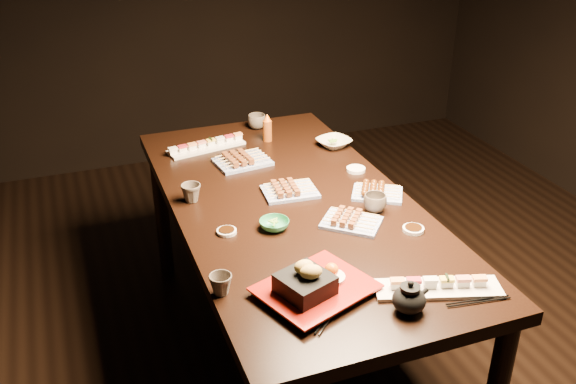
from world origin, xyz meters
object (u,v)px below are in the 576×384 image
object	(u,v)px
teacup_far_right	(257,122)
condiment_bottle	(267,127)
yakitori_plate_right	(352,218)
tempura_tray	(316,277)
dining_table	(292,281)
teapot	(409,296)
teacup_near_left	(221,284)
sushi_platter_far	(206,144)
edamame_bowl_green	(274,225)
yakitori_plate_center	(290,187)
yakitori_plate_left	(242,157)
teacup_mid_right	(375,203)
teacup_far_left	(191,193)
sushi_platter_near	(438,284)
edamame_bowl_cream	(334,143)

from	to	relation	value
teacup_far_right	condiment_bottle	bearing A→B (deg)	-90.85
yakitori_plate_right	tempura_tray	xyz separation A→B (m)	(-0.29, -0.34, 0.03)
dining_table	teacup_far_right	world-z (taller)	teacup_far_right
tempura_tray	teapot	xyz separation A→B (m)	(0.22, -0.17, -0.01)
teacup_near_left	condiment_bottle	distance (m)	1.22
sushi_platter_far	teacup_far_right	xyz separation A→B (m)	(0.30, 0.16, 0.01)
dining_table	teacup_near_left	xyz separation A→B (m)	(-0.42, -0.48, 0.41)
teapot	teacup_near_left	bearing A→B (deg)	143.61
tempura_tray	condiment_bottle	xyz separation A→B (m)	(0.26, 1.20, 0.01)
yakitori_plate_right	edamame_bowl_green	size ratio (longest dim) A/B	1.90
yakitori_plate_center	teacup_near_left	xyz separation A→B (m)	(-0.43, -0.55, 0.01)
teacup_far_right	sushi_platter_far	bearing A→B (deg)	-151.59
teapot	condiment_bottle	xyz separation A→B (m)	(0.03, 1.37, 0.02)
yakitori_plate_center	condiment_bottle	size ratio (longest dim) A/B	1.58
yakitori_plate_right	sushi_platter_far	bearing A→B (deg)	151.68
yakitori_plate_left	teacup_near_left	distance (m)	0.95
yakitori_plate_center	teacup_mid_right	world-z (taller)	teacup_mid_right
dining_table	yakitori_plate_center	size ratio (longest dim) A/B	8.47
yakitori_plate_center	teacup_near_left	world-z (taller)	teacup_near_left
yakitori_plate_right	teacup_far_left	size ratio (longest dim) A/B	2.66
teapot	condiment_bottle	world-z (taller)	condiment_bottle
yakitori_plate_left	teapot	bearing A→B (deg)	-89.59
teacup_far_right	teapot	size ratio (longest dim) A/B	0.76
yakitori_plate_right	teacup_near_left	world-z (taller)	teacup_near_left
yakitori_plate_left	dining_table	bearing A→B (deg)	-86.59
teacup_near_left	edamame_bowl_green	bearing A→B (deg)	47.69
edamame_bowl_green	condiment_bottle	bearing A→B (deg)	72.77
yakitori_plate_left	teacup_far_left	size ratio (longest dim) A/B	2.98
sushi_platter_near	condiment_bottle	world-z (taller)	condiment_bottle
edamame_bowl_cream	teacup_far_left	distance (m)	0.80
dining_table	teacup_mid_right	world-z (taller)	teacup_mid_right
sushi_platter_near	edamame_bowl_cream	size ratio (longest dim) A/B	2.61
edamame_bowl_cream	teapot	world-z (taller)	teapot
sushi_platter_near	teacup_far_left	distance (m)	1.02
teacup_near_left	teacup_far_right	xyz separation A→B (m)	(0.53, 1.27, 0.00)
yakitori_plate_left	teacup_far_left	xyz separation A→B (m)	(-0.29, -0.27, 0.01)
teacup_mid_right	yakitori_plate_right	bearing A→B (deg)	-154.61
tempura_tray	teacup_mid_right	world-z (taller)	tempura_tray
teacup_far_left	yakitori_plate_right	bearing A→B (deg)	-37.07
edamame_bowl_cream	condiment_bottle	xyz separation A→B (m)	(-0.27, 0.17, 0.05)
sushi_platter_far	yakitori_plate_center	size ratio (longest dim) A/B	1.69
yakitori_plate_right	teacup_near_left	xyz separation A→B (m)	(-0.56, -0.24, 0.01)
yakitori_plate_left	edamame_bowl_cream	bearing A→B (deg)	-2.94
dining_table	yakitori_plate_center	xyz separation A→B (m)	(0.02, 0.07, 0.40)
teacup_near_left	sushi_platter_far	bearing A→B (deg)	78.15
tempura_tray	edamame_bowl_green	bearing A→B (deg)	67.99
yakitori_plate_center	condiment_bottle	world-z (taller)	condiment_bottle
edamame_bowl_cream	condiment_bottle	bearing A→B (deg)	146.88
yakitori_plate_center	condiment_bottle	distance (m)	0.56
edamame_bowl_green	teacup_near_left	xyz separation A→B (m)	(-0.28, -0.31, 0.02)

